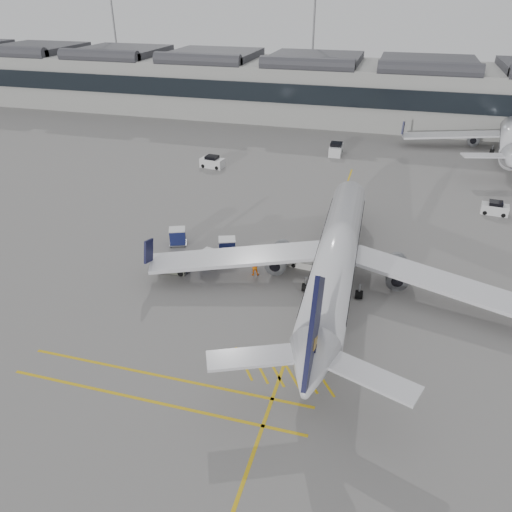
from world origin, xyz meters
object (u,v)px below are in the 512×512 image
(belt_loader, at_px, (308,262))
(pushback_tug, at_px, (174,265))
(ramp_agent_a, at_px, (284,250))
(ramp_agent_b, at_px, (254,266))
(baggage_cart_a, at_px, (209,258))
(airliner_main, at_px, (336,257))

(belt_loader, bearing_deg, pushback_tug, -154.62)
(ramp_agent_a, distance_m, pushback_tug, 11.36)
(ramp_agent_a, relative_size, ramp_agent_b, 0.99)
(ramp_agent_b, xyz_separation_m, pushback_tug, (-7.86, -1.46, -0.29))
(ramp_agent_a, xyz_separation_m, ramp_agent_b, (-2.10, -3.99, 0.01))
(baggage_cart_a, bearing_deg, pushback_tug, -132.70)
(airliner_main, height_order, ramp_agent_b, airliner_main)
(airliner_main, bearing_deg, pushback_tug, -175.44)
(belt_loader, height_order, ramp_agent_b, ramp_agent_b)
(airliner_main, distance_m, pushback_tug, 15.98)
(pushback_tug, bearing_deg, baggage_cart_a, 32.61)
(belt_loader, distance_m, pushback_tug, 13.44)
(belt_loader, xyz_separation_m, ramp_agent_b, (-4.81, -3.00, 0.43))
(baggage_cart_a, relative_size, pushback_tug, 0.70)
(belt_loader, bearing_deg, baggage_cart_a, -158.80)
(baggage_cart_a, bearing_deg, ramp_agent_b, 11.62)
(ramp_agent_b, distance_m, pushback_tug, 8.00)
(ramp_agent_a, xyz_separation_m, pushback_tug, (-9.96, -5.46, -0.28))
(baggage_cart_a, bearing_deg, ramp_agent_a, 43.65)
(belt_loader, distance_m, baggage_cart_a, 9.99)
(baggage_cart_a, relative_size, ramp_agent_a, 1.01)
(airliner_main, distance_m, ramp_agent_b, 8.12)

